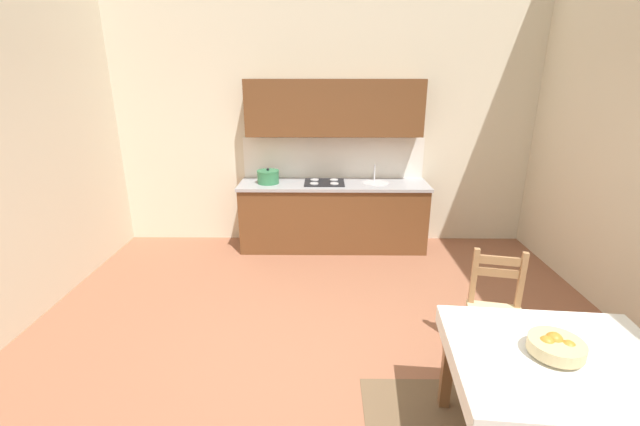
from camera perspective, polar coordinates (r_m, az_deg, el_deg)
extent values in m
cube|color=#935B42|center=(3.54, 0.44, -21.87)|extent=(6.15, 6.37, 0.10)
cube|color=beige|center=(5.65, 0.60, 16.67)|extent=(6.15, 0.12, 4.14)
cube|color=brown|center=(5.58, 1.79, -0.53)|extent=(2.44, 0.60, 0.86)
cube|color=#9E9EA3|center=(5.44, 1.84, 3.92)|extent=(2.47, 0.63, 0.04)
cube|color=white|center=(5.67, 1.81, 7.57)|extent=(2.44, 0.01, 0.55)
cube|color=brown|center=(5.42, 1.91, 14.27)|extent=(2.24, 0.34, 0.70)
cube|color=black|center=(5.47, 1.80, -5.27)|extent=(2.40, 0.02, 0.09)
cylinder|color=silver|center=(5.49, 7.59, 4.05)|extent=(0.34, 0.34, 0.02)
cylinder|color=silver|center=(5.59, 7.47, 5.55)|extent=(0.02, 0.02, 0.22)
cube|color=black|center=(5.44, 0.55, 4.22)|extent=(0.52, 0.42, 0.01)
cylinder|color=silver|center=(5.34, -0.85, 4.08)|extent=(0.11, 0.11, 0.01)
cylinder|color=silver|center=(5.34, 1.95, 4.07)|extent=(0.11, 0.11, 0.01)
cylinder|color=silver|center=(5.54, -0.80, 4.59)|extent=(0.11, 0.11, 0.01)
cylinder|color=silver|center=(5.54, 1.90, 4.58)|extent=(0.11, 0.11, 0.01)
cylinder|color=#337A4C|center=(5.46, -7.18, 4.85)|extent=(0.28, 0.28, 0.15)
cylinder|color=#337A4C|center=(5.44, -7.22, 5.72)|extent=(0.29, 0.29, 0.02)
sphere|color=black|center=(5.43, -7.23, 5.98)|extent=(0.04, 0.04, 0.04)
cube|color=brown|center=(2.79, 30.30, -16.98)|extent=(1.22, 1.02, 0.02)
cube|color=brown|center=(3.16, 17.12, -19.02)|extent=(0.08, 0.08, 0.73)
cube|color=brown|center=(3.51, 34.48, -17.58)|extent=(0.08, 0.08, 0.73)
cube|color=white|center=(2.79, 30.34, -16.75)|extent=(1.28, 1.09, 0.00)
cube|color=white|center=(3.20, 26.59, -12.78)|extent=(1.20, 0.11, 0.12)
cube|color=white|center=(2.63, 17.51, -18.70)|extent=(0.09, 0.98, 0.12)
cube|color=#D1BC89|center=(3.63, 23.13, -13.15)|extent=(0.50, 0.50, 0.04)
cube|color=#A3754C|center=(3.65, 26.06, -17.69)|extent=(0.05, 0.05, 0.41)
cube|color=#A3754C|center=(3.57, 20.19, -17.65)|extent=(0.05, 0.05, 0.41)
cube|color=#A3754C|center=(3.81, 25.45, -11.36)|extent=(0.05, 0.05, 0.93)
cube|color=#A3754C|center=(3.74, 19.98, -11.19)|extent=(0.05, 0.05, 0.93)
cube|color=#A3754C|center=(3.61, 23.48, -6.03)|extent=(0.32, 0.09, 0.07)
cube|color=#A3754C|center=(3.65, 23.27, -7.54)|extent=(0.32, 0.09, 0.07)
cylinder|color=tan|center=(2.77, 29.50, -16.48)|extent=(0.17, 0.17, 0.02)
cylinder|color=tan|center=(2.74, 29.66, -15.66)|extent=(0.30, 0.30, 0.07)
sphere|color=orange|center=(2.72, 28.64, -15.51)|extent=(0.09, 0.09, 0.09)
sphere|color=orange|center=(2.75, 30.92, -15.61)|extent=(0.08, 0.08, 0.08)
sphere|color=orange|center=(2.76, 29.41, -15.07)|extent=(0.10, 0.10, 0.10)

